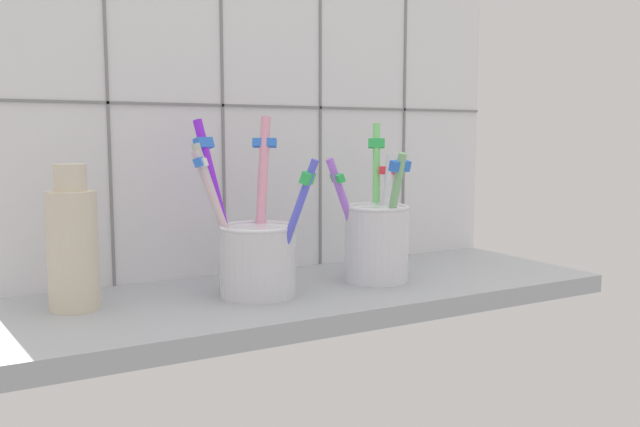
# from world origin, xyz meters

# --- Properties ---
(counter_slab) EXTENTS (0.64, 0.22, 0.02)m
(counter_slab) POSITION_xyz_m (0.00, 0.00, 0.01)
(counter_slab) COLOR #9EA3A8
(counter_slab) RESTS_ON ground
(tile_wall_back) EXTENTS (0.64, 0.02, 0.45)m
(tile_wall_back) POSITION_xyz_m (0.00, 0.12, 0.22)
(tile_wall_back) COLOR white
(tile_wall_back) RESTS_ON ground
(toothbrush_cup_left) EXTENTS (0.11, 0.13, 0.18)m
(toothbrush_cup_left) POSITION_xyz_m (-0.07, -0.00, 0.07)
(toothbrush_cup_left) COLOR silver
(toothbrush_cup_left) RESTS_ON counter_slab
(toothbrush_cup_right) EXTENTS (0.10, 0.10, 0.18)m
(toothbrush_cup_right) POSITION_xyz_m (0.07, -0.00, 0.07)
(toothbrush_cup_right) COLOR silver
(toothbrush_cup_right) RESTS_ON counter_slab
(ceramic_vase) EXTENTS (0.05, 0.05, 0.14)m
(ceramic_vase) POSITION_xyz_m (-0.24, 0.03, 0.08)
(ceramic_vase) COLOR beige
(ceramic_vase) RESTS_ON counter_slab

